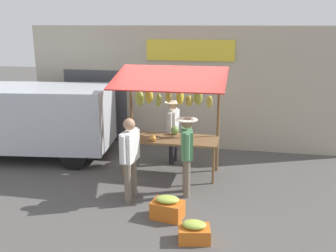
# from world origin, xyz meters

# --- Properties ---
(ground_plane) EXTENTS (40.00, 40.00, 0.00)m
(ground_plane) POSITION_xyz_m (0.00, 0.00, 0.00)
(ground_plane) COLOR #514F4C
(street_backdrop) EXTENTS (9.00, 0.30, 3.40)m
(street_backdrop) POSITION_xyz_m (0.05, -2.20, 1.70)
(street_backdrop) COLOR #B2A893
(street_backdrop) RESTS_ON ground
(market_stall) EXTENTS (2.50, 1.46, 2.50)m
(market_stall) POSITION_xyz_m (0.01, -0.08, 1.57)
(market_stall) COLOR brown
(market_stall) RESTS_ON ground
(vendor_with_sunhat) EXTENTS (0.42, 0.69, 1.61)m
(vendor_with_sunhat) POSITION_xyz_m (0.08, -0.75, 0.95)
(vendor_with_sunhat) COLOR #232328
(vendor_with_sunhat) RESTS_ON ground
(shopper_in_striped_shirt) EXTENTS (0.43, 0.69, 1.65)m
(shopper_in_striped_shirt) POSITION_xyz_m (-0.54, 1.04, 0.98)
(shopper_in_striped_shirt) COLOR #726656
(shopper_in_striped_shirt) RESTS_ON ground
(shopper_with_ponytail) EXTENTS (0.27, 0.71, 1.70)m
(shopper_with_ponytail) POSITION_xyz_m (0.51, 1.53, 0.99)
(shopper_with_ponytail) COLOR #726656
(shopper_with_ponytail) RESTS_ON ground
(parked_van) EXTENTS (4.60, 2.39, 1.88)m
(parked_van) POSITION_xyz_m (4.11, -0.42, 1.12)
(parked_van) COLOR silver
(parked_van) RESTS_ON ground
(produce_crate_near) EXTENTS (0.63, 0.48, 0.43)m
(produce_crate_near) POSITION_xyz_m (-0.36, 2.12, 0.20)
(produce_crate_near) COLOR #D1661E
(produce_crate_near) RESTS_ON ground
(produce_crate_side) EXTENTS (0.58, 0.45, 0.36)m
(produce_crate_side) POSITION_xyz_m (-0.94, 2.78, 0.16)
(produce_crate_side) COLOR #D1661E
(produce_crate_side) RESTS_ON ground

